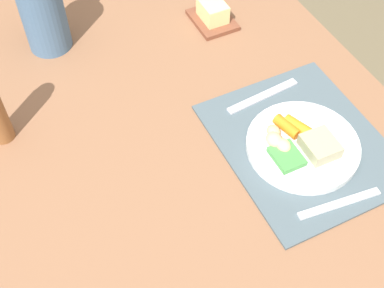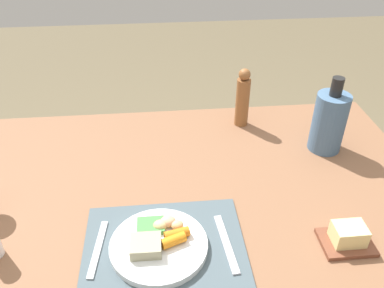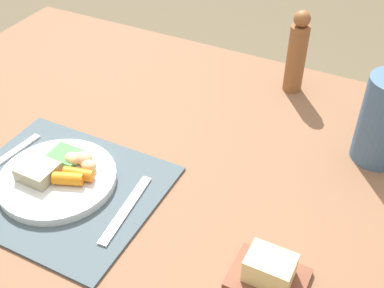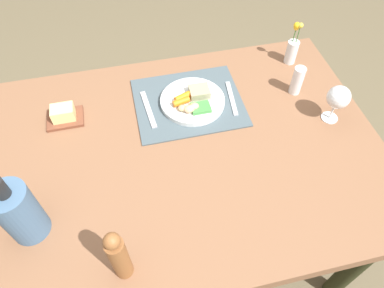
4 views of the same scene
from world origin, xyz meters
TOP-DOWN VIEW (x-y plane):
  - ground_plane at (0.00, 0.00)m, footprint 8.00×8.00m
  - dining_table at (0.00, 0.00)m, footprint 1.44×0.98m
  - placemat at (-0.09, -0.21)m, footprint 0.40×0.34m
  - dinner_plate at (-0.11, -0.20)m, footprint 0.24×0.24m
  - fork at (-0.26, -0.19)m, footprint 0.04×0.18m
  - knife at (0.06, -0.21)m, footprint 0.04×0.19m
  - wine_glass at (-0.58, -0.02)m, footprint 0.08×0.08m
  - flower_vase at (-0.56, -0.36)m, footprint 0.05×0.05m
  - salt_shaker at (-0.51, -0.18)m, footprint 0.04×0.04m
  - pepper_mill at (0.21, 0.37)m, footprint 0.05×0.05m
  - butter_dish at (0.37, -0.23)m, footprint 0.13×0.10m
  - cooler_bottle at (0.46, 0.19)m, footprint 0.11×0.11m

SIDE VIEW (x-z plane):
  - ground_plane at x=0.00m, z-range 0.00..0.00m
  - dining_table at x=0.00m, z-range 0.29..1.05m
  - placemat at x=-0.09m, z-range 0.76..0.76m
  - fork at x=-0.26m, z-range 0.76..0.77m
  - knife at x=0.06m, z-range 0.76..0.77m
  - dinner_plate at x=-0.11m, z-range 0.75..0.80m
  - butter_dish at x=0.37m, z-range 0.75..0.81m
  - salt_shaker at x=-0.51m, z-range 0.76..0.87m
  - flower_vase at x=-0.56m, z-range 0.73..0.92m
  - wine_glass at x=-0.58m, z-range 0.79..0.94m
  - cooler_bottle at x=0.46m, z-range 0.73..0.99m
  - pepper_mill at x=0.21m, z-range 0.75..0.97m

